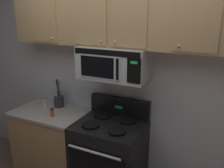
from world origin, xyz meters
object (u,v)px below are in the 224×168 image
Objects in this scene: over_range_microwave at (114,63)px; utensil_crock_charcoal at (59,99)px; salt_shaker at (45,104)px; spice_jar at (52,112)px; stove_range at (110,157)px.

over_range_microwave reaches higher than utensil_crock_charcoal.
utensil_crock_charcoal is (-0.83, 0.05, -0.57)m from over_range_microwave.
spice_jar is (0.28, -0.18, 0.00)m from salt_shaker.
over_range_microwave reaches higher than spice_jar.
salt_shaker is (-0.15, -0.10, -0.06)m from utensil_crock_charcoal.
salt_shaker is at bearing 146.52° from spice_jar.
spice_jar is (-0.71, -0.24, -0.63)m from over_range_microwave.
over_range_microwave is (-0.00, 0.12, 1.11)m from stove_range.
utensil_crock_charcoal is at bearing 112.96° from spice_jar.
stove_range is at bearing -89.86° from over_range_microwave.
stove_range is at bearing -3.57° from salt_shaker.
stove_range is 0.86m from spice_jar.
salt_shaker is 0.33m from spice_jar.
utensil_crock_charcoal is at bearing 176.63° from over_range_microwave.
spice_jar is at bearing -33.48° from salt_shaker.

